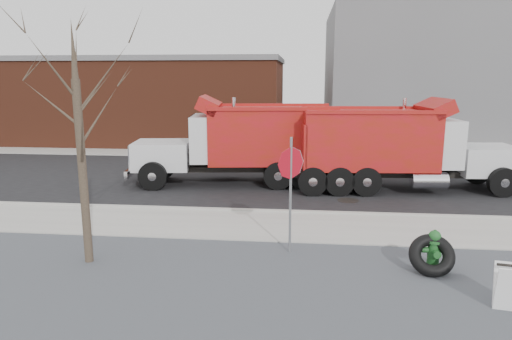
# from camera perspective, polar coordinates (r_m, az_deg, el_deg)

# --- Properties ---
(ground) EXTENTS (120.00, 120.00, 0.00)m
(ground) POSITION_cam_1_polar(r_m,az_deg,el_deg) (12.43, -1.17, -7.41)
(ground) COLOR #383328
(ground) RESTS_ON ground
(gravel_verge) EXTENTS (60.00, 5.00, 0.03)m
(gravel_verge) POSITION_cam_1_polar(r_m,az_deg,el_deg) (9.22, -3.90, -14.32)
(gravel_verge) COLOR slate
(gravel_verge) RESTS_ON ground
(sidewalk) EXTENTS (60.00, 2.50, 0.06)m
(sidewalk) POSITION_cam_1_polar(r_m,az_deg,el_deg) (12.66, -1.03, -6.92)
(sidewalk) COLOR #9E9B93
(sidewalk) RESTS_ON ground
(curb) EXTENTS (60.00, 0.15, 0.11)m
(curb) POSITION_cam_1_polar(r_m,az_deg,el_deg) (13.88, -0.38, -5.14)
(curb) COLOR #9E9B93
(curb) RESTS_ON ground
(road) EXTENTS (60.00, 9.40, 0.02)m
(road) POSITION_cam_1_polar(r_m,az_deg,el_deg) (18.48, 1.22, -1.09)
(road) COLOR black
(road) RESTS_ON ground
(far_sidewalk) EXTENTS (60.00, 2.00, 0.06)m
(far_sidewalk) POSITION_cam_1_polar(r_m,az_deg,el_deg) (24.06, 2.32, 1.89)
(far_sidewalk) COLOR #9E9B93
(far_sidewalk) RESTS_ON ground
(building_grey) EXTENTS (12.00, 10.00, 8.00)m
(building_grey) POSITION_cam_1_polar(r_m,az_deg,el_deg) (30.62, 20.50, 10.70)
(building_grey) COLOR slate
(building_grey) RESTS_ON ground
(building_brick) EXTENTS (20.20, 8.20, 5.30)m
(building_brick) POSITION_cam_1_polar(r_m,az_deg,el_deg) (30.91, -16.07, 8.47)
(building_brick) COLOR brown
(building_brick) RESTS_ON ground
(bare_tree) EXTENTS (3.20, 3.20, 5.20)m
(bare_tree) POSITION_cam_1_polar(r_m,az_deg,el_deg) (10.23, -21.36, 6.62)
(bare_tree) COLOR #382D23
(bare_tree) RESTS_ON ground
(fire_hydrant) EXTENTS (0.50, 0.49, 0.90)m
(fire_hydrant) POSITION_cam_1_polar(r_m,az_deg,el_deg) (10.47, 21.32, -9.53)
(fire_hydrant) COLOR #266630
(fire_hydrant) RESTS_ON ground
(truck_tire) EXTENTS (1.01, 0.89, 0.87)m
(truck_tire) POSITION_cam_1_polar(r_m,az_deg,el_deg) (10.28, 21.12, -9.92)
(truck_tire) COLOR black
(truck_tire) RESTS_ON ground
(stop_sign) EXTENTS (0.57, 0.52, 2.73)m
(stop_sign) POSITION_cam_1_polar(r_m,az_deg,el_deg) (10.30, 4.36, -0.67)
(stop_sign) COLOR gray
(stop_sign) RESTS_ON ground
(dump_truck_red_a) EXTENTS (8.16, 2.79, 3.27)m
(dump_truck_red_a) POSITION_cam_1_polar(r_m,az_deg,el_deg) (17.12, 17.00, 3.05)
(dump_truck_red_a) COLOR black
(dump_truck_red_a) RESTS_ON ground
(dump_truck_red_b) EXTENTS (7.94, 3.12, 3.32)m
(dump_truck_red_b) POSITION_cam_1_polar(r_m,az_deg,el_deg) (17.32, -1.25, 3.73)
(dump_truck_red_b) COLOR black
(dump_truck_red_b) RESTS_ON ground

